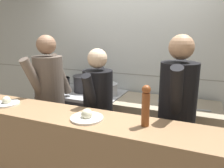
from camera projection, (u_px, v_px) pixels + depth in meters
The scene contains 14 objects.
wall_back_tiled at pixel (130, 64), 3.22m from camera, with size 8.00×0.06×2.60m.
oven_range at pixel (83, 121), 3.29m from camera, with size 1.18×0.71×0.90m.
prep_counter at pixel (165, 136), 2.83m from camera, with size 1.25×0.65×0.90m.
stock_pot at pixel (60, 84), 3.25m from camera, with size 0.31×0.31×0.19m.
sauce_pot at pixel (85, 83), 3.19m from camera, with size 0.36×0.36×0.23m.
braising_pot at pixel (106, 89), 3.03m from camera, with size 0.32×0.32×0.16m.
mixing_bowl_steel at pixel (166, 98), 2.78m from camera, with size 0.22×0.22×0.08m.
chefs_knife at pixel (190, 109), 2.49m from camera, with size 0.38×0.08×0.02m.
plated_dish_main at pixel (7, 102), 2.21m from camera, with size 0.25×0.25×0.09m.
plated_dish_appetiser at pixel (87, 117), 1.84m from camera, with size 0.28×0.28×0.10m.
pepper_mill at pixel (146, 105), 1.67m from camera, with size 0.07×0.07×0.33m.
chef_head_cook at pixel (50, 98), 2.70m from camera, with size 0.40×0.76×1.73m.
chef_sous at pixel (98, 112), 2.43m from camera, with size 0.35×0.70×1.59m.
chef_line at pixel (176, 115), 2.12m from camera, with size 0.36×0.76×1.74m.
Camera 1 is at (1.00, -1.70, 1.77)m, focal length 35.00 mm.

